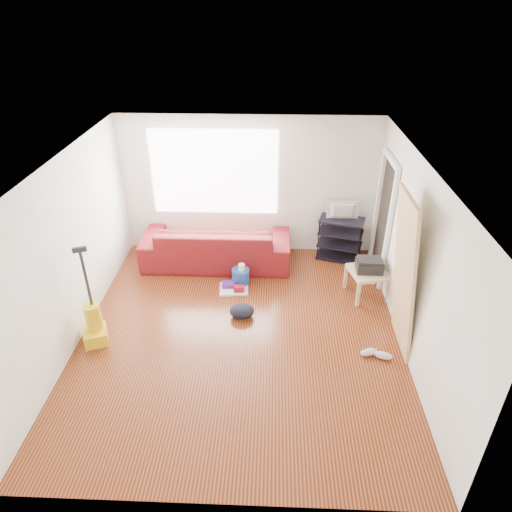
{
  "coord_description": "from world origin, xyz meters",
  "views": [
    {
      "loc": [
        0.43,
        -5.04,
        4.29
      ],
      "look_at": [
        0.2,
        0.6,
        0.95
      ],
      "focal_mm": 32.0,
      "sensor_mm": 36.0,
      "label": 1
    }
  ],
  "objects_px": {
    "side_table": "(368,274)",
    "bucket": "(241,284)",
    "backpack": "(242,316)",
    "vacuum": "(94,325)",
    "tv_stand": "(340,238)",
    "cleaning_tray": "(235,287)",
    "sofa": "(217,262)"
  },
  "relations": [
    {
      "from": "backpack",
      "to": "side_table",
      "type": "bearing_deg",
      "value": 10.8
    },
    {
      "from": "side_table",
      "to": "bucket",
      "type": "relative_size",
      "value": 2.36
    },
    {
      "from": "vacuum",
      "to": "sofa",
      "type": "bearing_deg",
      "value": 35.28
    },
    {
      "from": "side_table",
      "to": "cleaning_tray",
      "type": "relative_size",
      "value": 1.39
    },
    {
      "from": "tv_stand",
      "to": "cleaning_tray",
      "type": "xyz_separation_m",
      "value": [
        -1.82,
        -1.12,
        -0.35
      ]
    },
    {
      "from": "sofa",
      "to": "cleaning_tray",
      "type": "relative_size",
      "value": 5.27
    },
    {
      "from": "sofa",
      "to": "backpack",
      "type": "bearing_deg",
      "value": 109.6
    },
    {
      "from": "bucket",
      "to": "backpack",
      "type": "height_order",
      "value": "bucket"
    },
    {
      "from": "tv_stand",
      "to": "backpack",
      "type": "relative_size",
      "value": 2.33
    },
    {
      "from": "cleaning_tray",
      "to": "sofa",
      "type": "bearing_deg",
      "value": 114.39
    },
    {
      "from": "side_table",
      "to": "backpack",
      "type": "relative_size",
      "value": 1.84
    },
    {
      "from": "bucket",
      "to": "backpack",
      "type": "distance_m",
      "value": 0.87
    },
    {
      "from": "bucket",
      "to": "cleaning_tray",
      "type": "distance_m",
      "value": 0.2
    },
    {
      "from": "tv_stand",
      "to": "side_table",
      "type": "height_order",
      "value": "tv_stand"
    },
    {
      "from": "tv_stand",
      "to": "bucket",
      "type": "xyz_separation_m",
      "value": [
        -1.73,
        -0.95,
        -0.4
      ]
    },
    {
      "from": "bucket",
      "to": "cleaning_tray",
      "type": "relative_size",
      "value": 0.59
    },
    {
      "from": "side_table",
      "to": "backpack",
      "type": "bearing_deg",
      "value": -161.58
    },
    {
      "from": "sofa",
      "to": "backpack",
      "type": "distance_m",
      "value": 1.64
    },
    {
      "from": "backpack",
      "to": "vacuum",
      "type": "height_order",
      "value": "vacuum"
    },
    {
      "from": "cleaning_tray",
      "to": "vacuum",
      "type": "bearing_deg",
      "value": -144.49
    },
    {
      "from": "tv_stand",
      "to": "cleaning_tray",
      "type": "relative_size",
      "value": 1.76
    },
    {
      "from": "sofa",
      "to": "backpack",
      "type": "relative_size",
      "value": 6.97
    },
    {
      "from": "sofa",
      "to": "vacuum",
      "type": "xyz_separation_m",
      "value": [
        -1.45,
        -2.15,
        0.27
      ]
    },
    {
      "from": "sofa",
      "to": "vacuum",
      "type": "height_order",
      "value": "vacuum"
    },
    {
      "from": "side_table",
      "to": "vacuum",
      "type": "height_order",
      "value": "vacuum"
    },
    {
      "from": "bucket",
      "to": "side_table",
      "type": "bearing_deg",
      "value": -6.17
    },
    {
      "from": "side_table",
      "to": "tv_stand",
      "type": "bearing_deg",
      "value": 104.41
    },
    {
      "from": "cleaning_tray",
      "to": "backpack",
      "type": "bearing_deg",
      "value": -76.57
    },
    {
      "from": "side_table",
      "to": "bucket",
      "type": "distance_m",
      "value": 2.08
    },
    {
      "from": "bucket",
      "to": "cleaning_tray",
      "type": "xyz_separation_m",
      "value": [
        -0.09,
        -0.17,
        0.05
      ]
    },
    {
      "from": "backpack",
      "to": "vacuum",
      "type": "xyz_separation_m",
      "value": [
        -2.0,
        -0.6,
        0.27
      ]
    },
    {
      "from": "tv_stand",
      "to": "backpack",
      "type": "bearing_deg",
      "value": -116.24
    }
  ]
}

